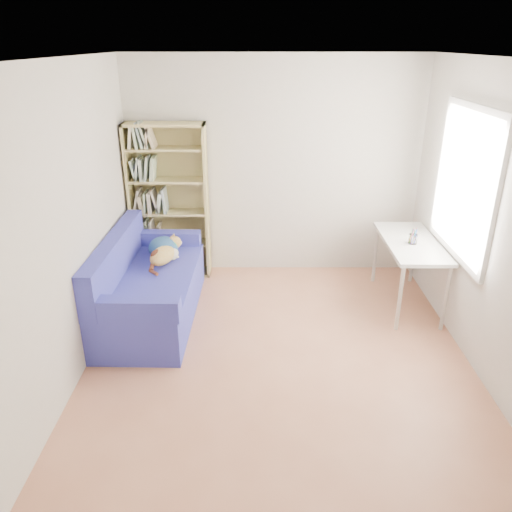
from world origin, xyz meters
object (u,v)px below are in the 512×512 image
Objects in this scene: bookshelf at (170,208)px; pen_cup at (413,238)px; desk at (411,247)px; sofa at (148,287)px.

pen_cup is (2.69, -0.87, -0.05)m from bookshelf.
pen_cup is (-0.02, -0.07, 0.14)m from desk.
desk is at bearing -16.36° from bookshelf.
pen_cup is at bearing -102.00° from desk.
sofa reaches higher than desk.
sofa is 10.61× the size of pen_cup.
bookshelf is (0.09, 1.08, 0.52)m from sofa.
pen_cup is (2.78, 0.21, 0.47)m from sofa.
bookshelf is at bearing 163.64° from desk.
desk is at bearing 78.00° from pen_cup.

